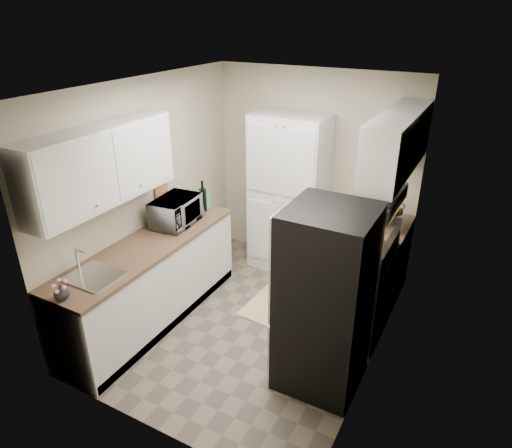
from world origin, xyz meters
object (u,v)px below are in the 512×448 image
pantry_cabinet (288,195)px  electric_range (354,292)px  refrigerator (325,300)px  wine_bottle (203,197)px  microwave (176,211)px  toaster_oven (389,219)px

pantry_cabinet → electric_range: (1.17, -0.93, -0.52)m
refrigerator → wine_bottle: (-1.90, 0.96, 0.24)m
pantry_cabinet → refrigerator: bearing=-56.5°
pantry_cabinet → wine_bottle: bearing=-134.8°
pantry_cabinet → electric_range: pantry_cabinet is taller
refrigerator → microwave: size_ratio=3.06×
pantry_cabinet → wine_bottle: 1.08m
electric_range → microwave: microwave is taller
toaster_oven → electric_range: bearing=-108.2°
pantry_cabinet → wine_bottle: (-0.76, -0.76, 0.09)m
pantry_cabinet → microwave: 1.46m
refrigerator → wine_bottle: bearing=153.2°
microwave → wine_bottle: size_ratio=1.62×
electric_range → refrigerator: (-0.03, -0.80, 0.37)m
pantry_cabinet → wine_bottle: pantry_cabinet is taller
pantry_cabinet → microwave: size_ratio=3.60×
wine_bottle → toaster_oven: wine_bottle is taller
pantry_cabinet → wine_bottle: size_ratio=5.82×
pantry_cabinet → electric_range: size_ratio=1.77×
electric_range → wine_bottle: size_ratio=3.29×
electric_range → microwave: size_ratio=2.04×
wine_bottle → toaster_oven: 2.13m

